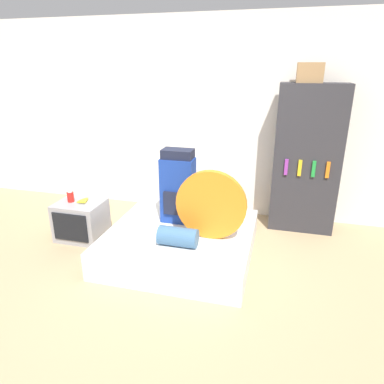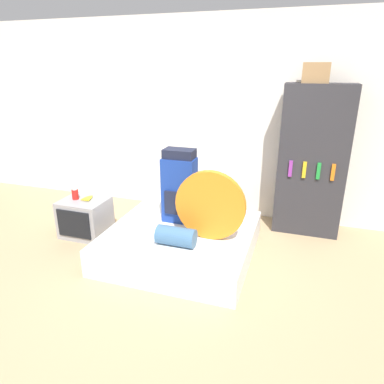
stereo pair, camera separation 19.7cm
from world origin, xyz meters
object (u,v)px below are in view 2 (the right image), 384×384
object	(u,v)px
cardboard_box	(316,73)
bookshelf	(312,162)
television	(85,218)
tent_bag	(210,206)
sleeping_roll	(176,236)
backpack	(179,187)
canister	(75,194)

from	to	relation	value
cardboard_box	bookshelf	bearing A→B (deg)	-6.91
television	cardboard_box	world-z (taller)	cardboard_box
tent_bag	television	size ratio (longest dim) A/B	1.34
sleeping_roll	bookshelf	bearing A→B (deg)	48.52
backpack	cardboard_box	size ratio (longest dim) A/B	2.95
canister	bookshelf	xyz separation A→B (m)	(2.67, 0.98, 0.37)
backpack	bookshelf	size ratio (longest dim) A/B	0.47
tent_bag	sleeping_roll	xyz separation A→B (m)	(-0.28, -0.25, -0.27)
canister	bookshelf	bearing A→B (deg)	20.13
sleeping_roll	television	distance (m)	1.41
backpack	bookshelf	xyz separation A→B (m)	(1.39, 0.82, 0.20)
canister	cardboard_box	world-z (taller)	cardboard_box
television	cardboard_box	size ratio (longest dim) A/B	1.91
television	canister	world-z (taller)	canister
television	bookshelf	xyz separation A→B (m)	(2.56, 0.98, 0.67)
tent_bag	canister	distance (m)	1.74
backpack	cardboard_box	bearing A→B (deg)	32.18
backpack	canister	bearing A→B (deg)	-172.83
canister	backpack	bearing A→B (deg)	7.17
tent_bag	sleeping_roll	size ratio (longest dim) A/B	1.86
television	canister	distance (m)	0.31
television	backpack	bearing A→B (deg)	7.96
bookshelf	cardboard_box	world-z (taller)	cardboard_box
sleeping_roll	television	size ratio (longest dim) A/B	0.72
cardboard_box	sleeping_roll	bearing A→B (deg)	-129.50
canister	bookshelf	world-z (taller)	bookshelf
sleeping_roll	cardboard_box	size ratio (longest dim) A/B	1.37
television	bookshelf	distance (m)	2.83
tent_bag	bookshelf	bearing A→B (deg)	49.99
tent_bag	bookshelf	xyz separation A→B (m)	(0.95, 1.13, 0.24)
backpack	canister	xyz separation A→B (m)	(-1.28, -0.16, -0.18)
television	cardboard_box	bearing A→B (deg)	21.71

